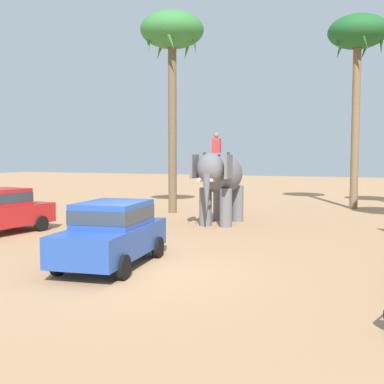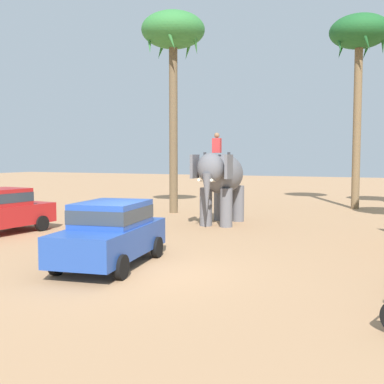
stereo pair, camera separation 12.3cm
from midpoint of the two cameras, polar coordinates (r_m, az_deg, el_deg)
name	(u,v)px [view 2 (the right image)]	position (r m, az deg, el deg)	size (l,w,h in m)	color
ground_plane	(135,271)	(12.27, -6.61, -9.40)	(120.00, 120.00, 0.00)	tan
car_sedan_foreground	(111,231)	(12.80, -9.42, -4.62)	(2.37, 4.32, 1.70)	#23479E
elephant_with_mahout	(221,178)	(20.27, 3.69, 1.70)	(1.78, 3.92, 3.88)	slate
palm_tree_near_hut	(173,38)	(25.15, -2.13, 17.99)	(3.20, 3.20, 10.17)	brown
palm_tree_left_of_road	(359,40)	(28.51, 19.56, 16.85)	(3.20, 3.20, 10.56)	brown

